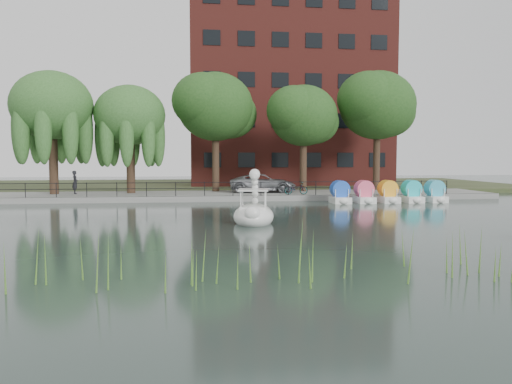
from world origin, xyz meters
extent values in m
plane|color=#374A44|center=(0.00, 0.00, 0.00)|extent=(120.00, 120.00, 0.00)
cube|color=gray|center=(0.00, 16.00, 0.20)|extent=(40.00, 6.00, 0.40)
cube|color=gray|center=(0.00, 13.05, 0.20)|extent=(40.00, 0.25, 0.40)
cube|color=#47512D|center=(0.00, 30.00, 0.18)|extent=(60.00, 22.00, 0.36)
cylinder|color=black|center=(0.00, 13.25, 1.35)|extent=(32.00, 0.04, 0.04)
cylinder|color=black|center=(0.00, 13.25, 0.95)|extent=(32.00, 0.04, 0.04)
cylinder|color=black|center=(0.00, 13.25, 0.90)|extent=(0.05, 0.05, 1.00)
cube|color=#4C1E16|center=(7.00, 30.00, 9.36)|extent=(20.00, 10.00, 18.00)
cylinder|color=#473323|center=(-13.00, 16.50, 2.50)|extent=(0.60, 0.60, 4.20)
ellipsoid|color=#49813B|center=(-13.00, 16.50, 6.91)|extent=(5.88, 5.88, 5.00)
cylinder|color=#473323|center=(-7.50, 17.00, 2.30)|extent=(0.60, 0.60, 3.80)
ellipsoid|color=#49813B|center=(-7.50, 17.00, 6.29)|extent=(5.32, 5.32, 4.52)
cylinder|color=#473323|center=(-1.00, 18.00, 2.65)|extent=(0.60, 0.60, 4.50)
ellipsoid|color=#335C23|center=(-1.00, 18.00, 7.10)|extent=(6.00, 6.00, 5.10)
cylinder|color=#473323|center=(6.00, 17.50, 2.42)|extent=(0.60, 0.60, 4.05)
ellipsoid|color=#335C23|center=(6.00, 17.50, 6.43)|extent=(5.40, 5.40, 4.59)
cylinder|color=#473323|center=(12.50, 18.50, 2.76)|extent=(0.60, 0.60, 4.72)
ellipsoid|color=#335C23|center=(12.50, 18.50, 7.44)|extent=(6.30, 6.30, 5.36)
imported|color=gray|center=(2.58, 16.53, 1.22)|extent=(3.19, 6.09, 1.64)
imported|color=gray|center=(4.68, 13.92, 0.90)|extent=(0.64, 1.73, 1.00)
imported|color=black|center=(-11.47, 16.40, 1.39)|extent=(0.72, 0.84, 1.98)
ellipsoid|color=white|center=(0.06, 1.39, 0.33)|extent=(2.38, 3.28, 0.67)
cube|color=white|center=(0.04, 1.28, 0.67)|extent=(1.43, 1.52, 0.33)
cube|color=white|center=(0.05, 1.33, 1.59)|extent=(1.63, 1.72, 0.07)
ellipsoid|color=white|center=(-0.16, 0.12, 0.61)|extent=(0.78, 0.66, 0.62)
sphere|color=white|center=(0.23, 2.37, 2.28)|extent=(0.53, 0.53, 0.53)
cone|color=black|center=(0.29, 2.72, 2.25)|extent=(0.27, 0.32, 0.22)
cylinder|color=yellow|center=(0.27, 2.57, 2.26)|extent=(0.30, 0.16, 0.29)
cube|color=white|center=(7.12, 10.92, 0.22)|extent=(1.15, 1.70, 0.44)
cylinder|color=blue|center=(7.12, 11.02, 0.95)|extent=(0.90, 1.20, 0.90)
cube|color=white|center=(8.82, 10.92, 0.22)|extent=(1.15, 1.70, 0.44)
cylinder|color=#F9597E|center=(8.82, 11.02, 0.95)|extent=(0.90, 1.20, 0.90)
cube|color=white|center=(10.52, 10.92, 0.22)|extent=(1.15, 1.70, 0.44)
cylinder|color=#FFAA25|center=(10.52, 11.02, 0.95)|extent=(0.90, 1.20, 0.90)
cube|color=white|center=(12.22, 10.92, 0.22)|extent=(1.15, 1.70, 0.44)
cylinder|color=#21C7D3|center=(12.22, 11.02, 0.95)|extent=(0.90, 1.20, 0.90)
cube|color=white|center=(13.92, 10.92, 0.22)|extent=(1.15, 1.70, 0.44)
cylinder|color=#3BACCC|center=(13.92, 11.02, 0.95)|extent=(0.90, 1.20, 0.90)
camera|label=1|loc=(-2.70, -21.83, 3.12)|focal=35.00mm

